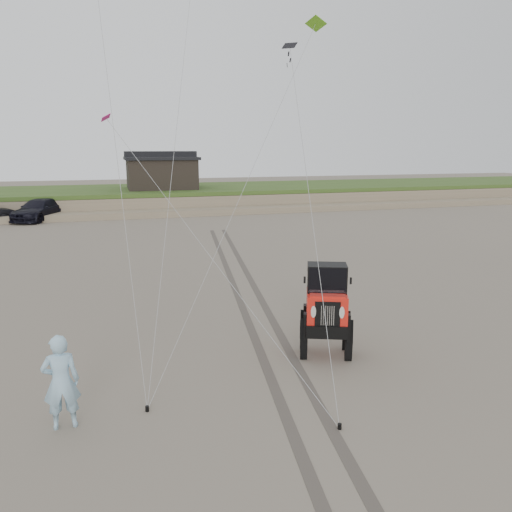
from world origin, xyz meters
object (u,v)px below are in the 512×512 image
object	(u,v)px
cabin	(161,172)
truck_c	(39,210)
jeep	(326,320)
man	(61,382)

from	to	relation	value
cabin	truck_c	distance (m)	11.64
cabin	jeep	size ratio (longest dim) A/B	1.22
truck_c	jeep	world-z (taller)	jeep
jeep	truck_c	bearing A→B (deg)	130.73
cabin	man	size ratio (longest dim) A/B	3.30
cabin	man	bearing A→B (deg)	-99.22
cabin	jeep	xyz separation A→B (m)	(0.46, -35.03, -2.26)
cabin	truck_c	world-z (taller)	cabin
truck_c	jeep	size ratio (longest dim) A/B	1.04
truck_c	man	world-z (taller)	man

